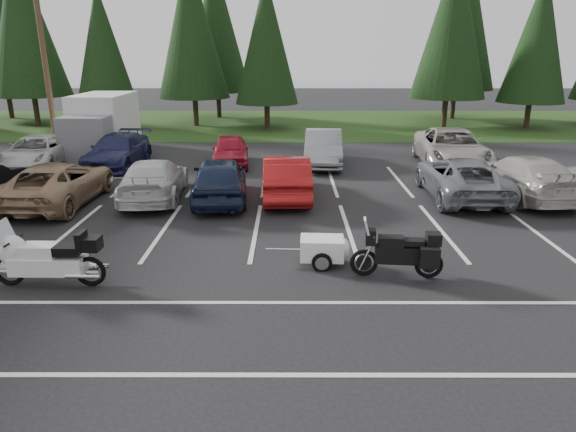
# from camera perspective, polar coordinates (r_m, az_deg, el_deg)

# --- Properties ---
(ground) EXTENTS (120.00, 120.00, 0.00)m
(ground) POSITION_cam_1_polar(r_m,az_deg,el_deg) (14.09, -5.87, -2.97)
(ground) COLOR black
(ground) RESTS_ON ground
(grass_strip) EXTENTS (80.00, 16.00, 0.01)m
(grass_strip) POSITION_cam_1_polar(r_m,az_deg,el_deg) (37.45, -2.17, 10.25)
(grass_strip) COLOR #1E3B12
(grass_strip) RESTS_ON ground
(lake_water) EXTENTS (70.00, 50.00, 0.02)m
(lake_water) POSITION_cam_1_polar(r_m,az_deg,el_deg) (68.32, 2.30, 13.72)
(lake_water) COLOR slate
(lake_water) RESTS_ON ground
(utility_pole) EXTENTS (1.60, 0.26, 9.00)m
(utility_pole) POSITION_cam_1_polar(r_m,az_deg,el_deg) (27.58, -25.46, 15.65)
(utility_pole) COLOR #473321
(utility_pole) RESTS_ON ground
(box_truck) EXTENTS (2.40, 5.60, 2.90)m
(box_truck) POSITION_cam_1_polar(r_m,az_deg,el_deg) (27.51, -20.30, 9.42)
(box_truck) COLOR silver
(box_truck) RESTS_ON ground
(stall_markings) EXTENTS (32.00, 16.00, 0.01)m
(stall_markings) POSITION_cam_1_polar(r_m,az_deg,el_deg) (15.96, -5.16, -0.39)
(stall_markings) COLOR silver
(stall_markings) RESTS_ON ground
(conifer_2) EXTENTS (5.10, 5.10, 11.89)m
(conifer_2) POSITION_cam_1_polar(r_m,az_deg,el_deg) (39.96, -27.39, 18.86)
(conifer_2) COLOR #332316
(conifer_2) RESTS_ON ground
(conifer_3) EXTENTS (3.87, 3.87, 9.02)m
(conifer_3) POSITION_cam_1_polar(r_m,az_deg,el_deg) (36.50, -19.97, 17.34)
(conifer_3) COLOR #332316
(conifer_3) RESTS_ON ground
(conifer_4) EXTENTS (4.80, 4.80, 11.17)m
(conifer_4) POSITION_cam_1_polar(r_m,az_deg,el_deg) (36.59, -10.72, 20.04)
(conifer_4) COLOR #332316
(conifer_4) RESTS_ON ground
(conifer_5) EXTENTS (4.14, 4.14, 9.63)m
(conifer_5) POSITION_cam_1_polar(r_m,az_deg,el_deg) (34.72, -2.44, 18.96)
(conifer_5) COLOR #332316
(conifer_5) RESTS_ON ground
(conifer_6) EXTENTS (4.93, 4.93, 11.48)m
(conifer_6) POSITION_cam_1_polar(r_m,az_deg,el_deg) (36.77, 17.85, 19.80)
(conifer_6) COLOR #332316
(conifer_6) RESTS_ON ground
(conifer_7) EXTENTS (4.27, 4.27, 9.94)m
(conifer_7) POSITION_cam_1_polar(r_m,az_deg,el_deg) (38.40, 26.07, 17.43)
(conifer_7) COLOR #332316
(conifer_7) RESTS_ON ground
(conifer_back_b) EXTENTS (4.97, 4.97, 11.58)m
(conifer_back_b) POSITION_cam_1_polar(r_m,az_deg,el_deg) (40.99, -8.05, 20.25)
(conifer_back_b) COLOR #332316
(conifer_back_b) RESTS_ON ground
(conifer_back_c) EXTENTS (5.50, 5.50, 12.81)m
(conifer_back_c) POSITION_cam_1_polar(r_m,az_deg,el_deg) (41.88, 18.75, 20.47)
(conifer_back_c) COLOR #332316
(conifer_back_c) RESTS_ON ground
(car_near_2) EXTENTS (2.54, 5.24, 1.44)m
(car_near_2) POSITION_cam_1_polar(r_m,az_deg,el_deg) (19.07, -24.20, 3.36)
(car_near_2) COLOR #987658
(car_near_2) RESTS_ON ground
(car_near_3) EXTENTS (2.32, 4.97, 1.40)m
(car_near_3) POSITION_cam_1_polar(r_m,az_deg,el_deg) (18.59, -14.68, 3.97)
(car_near_3) COLOR beige
(car_near_3) RESTS_ON ground
(car_near_4) EXTENTS (2.23, 4.70, 1.55)m
(car_near_4) POSITION_cam_1_polar(r_m,az_deg,el_deg) (17.90, -7.58, 4.12)
(car_near_4) COLOR #172139
(car_near_4) RESTS_ON ground
(car_near_5) EXTENTS (1.71, 4.60, 1.50)m
(car_near_5) POSITION_cam_1_polar(r_m,az_deg,el_deg) (18.13, -0.16, 4.37)
(car_near_5) COLOR #9F1415
(car_near_5) RESTS_ON ground
(car_near_6) EXTENTS (2.51, 5.24, 1.44)m
(car_near_6) POSITION_cam_1_polar(r_m,az_deg,el_deg) (19.15, 18.66, 4.06)
(car_near_6) COLOR slate
(car_near_6) RESTS_ON ground
(car_near_7) EXTENTS (2.54, 5.33, 1.50)m
(car_near_7) POSITION_cam_1_polar(r_m,az_deg,el_deg) (20.02, 24.71, 4.02)
(car_near_7) COLOR #B4AEA5
(car_near_7) RESTS_ON ground
(car_far_0) EXTENTS (2.66, 5.10, 1.37)m
(car_far_0) POSITION_cam_1_polar(r_m,az_deg,el_deg) (25.63, -26.15, 6.41)
(car_far_0) COLOR silver
(car_far_0) RESTS_ON ground
(car_far_1) EXTENTS (2.20, 4.99, 1.42)m
(car_far_1) POSITION_cam_1_polar(r_m,az_deg,el_deg) (24.41, -18.40, 6.90)
(car_far_1) COLOR #1C1F48
(car_far_1) RESTS_ON ground
(car_far_2) EXTENTS (1.94, 4.11, 1.36)m
(car_far_2) POSITION_cam_1_polar(r_m,az_deg,el_deg) (23.57, -6.43, 7.25)
(car_far_2) COLOR maroon
(car_far_2) RESTS_ON ground
(car_far_3) EXTENTS (1.91, 4.79, 1.55)m
(car_far_3) POSITION_cam_1_polar(r_m,az_deg,el_deg) (23.59, 3.95, 7.56)
(car_far_3) COLOR gray
(car_far_3) RESTS_ON ground
(car_far_4) EXTENTS (3.31, 6.22, 1.66)m
(car_far_4) POSITION_cam_1_polar(r_m,az_deg,el_deg) (24.27, 17.72, 7.19)
(car_far_4) COLOR #A7A099
(car_far_4) RESTS_ON ground
(touring_motorcycle) EXTENTS (2.78, 0.90, 1.53)m
(touring_motorcycle) POSITION_cam_1_polar(r_m,az_deg,el_deg) (12.42, -25.21, -3.81)
(touring_motorcycle) COLOR silver
(touring_motorcycle) RESTS_ON ground
(cargo_trailer) EXTENTS (1.56, 0.93, 0.70)m
(cargo_trailer) POSITION_cam_1_polar(r_m,az_deg,el_deg) (12.53, 3.79, -3.91)
(cargo_trailer) COLOR white
(cargo_trailer) RESTS_ON ground
(adventure_motorcycle) EXTENTS (2.40, 1.02, 1.42)m
(adventure_motorcycle) POSITION_cam_1_polar(r_m,az_deg,el_deg) (11.96, 12.05, -3.50)
(adventure_motorcycle) COLOR black
(adventure_motorcycle) RESTS_ON ground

